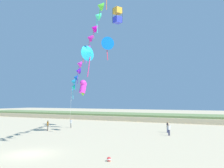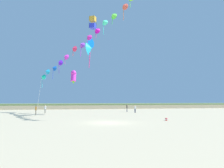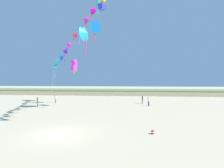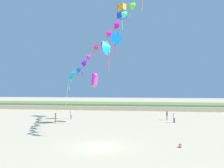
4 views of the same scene
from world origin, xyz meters
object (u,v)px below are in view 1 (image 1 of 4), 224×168
person_near_left (167,126)px  person_mid_center (71,123)px  large_kite_low_lead (83,87)px  beach_ball (109,159)px  person_near_right (169,129)px  large_kite_mid_trail (107,44)px  large_kite_high_solo (89,53)px  large_kite_outer_drift (117,15)px  person_far_left (48,125)px

person_near_left → person_mid_center: (-17.57, -1.06, 0.00)m
large_kite_low_lead → beach_ball: bearing=-50.3°
person_near_left → person_near_right: 3.19m
person_near_left → large_kite_mid_trail: bearing=-159.5°
large_kite_high_solo → large_kite_outer_drift: large_kite_outer_drift is taller
large_kite_mid_trail → person_near_left: bearing=20.5°
person_near_left → person_near_right: person_near_left is taller
person_mid_center → large_kite_low_lead: 9.46m
person_near_right → large_kite_mid_trail: size_ratio=0.42×
person_near_left → large_kite_low_lead: size_ratio=0.64×
person_mid_center → large_kite_high_solo: (8.30, -7.35, 10.97)m
large_kite_outer_drift → beach_ball: size_ratio=7.33×
person_near_right → beach_ball: 16.80m
person_near_right → large_kite_mid_trail: bearing=-178.4°
person_near_right → large_kite_mid_trail: large_kite_mid_trail is taller
person_near_left → large_kite_high_solo: (-9.27, -8.41, 10.98)m
person_near_right → large_kite_high_solo: bearing=-152.3°
large_kite_high_solo → large_kite_outer_drift: 10.67m
large_kite_mid_trail → large_kite_outer_drift: (0.88, 2.13, 5.34)m
large_kite_mid_trail → large_kite_high_solo: large_kite_mid_trail is taller
large_kite_mid_trail → large_kite_high_solo: size_ratio=0.81×
person_far_left → large_kite_mid_trail: 16.73m
person_near_right → large_kite_high_solo: size_ratio=0.34×
person_mid_center → large_kite_outer_drift: bearing=-0.8°
large_kite_mid_trail → large_kite_outer_drift: size_ratio=1.46×
person_far_left → large_kite_mid_trail: large_kite_mid_trail is taller
large_kite_low_lead → large_kite_outer_drift: (4.01, 4.45, 12.58)m
person_mid_center → large_kite_low_lead: large_kite_low_lead is taller
person_far_left → large_kite_low_lead: bearing=6.0°
person_near_left → large_kite_high_solo: large_kite_high_solo is taller
person_near_right → large_kite_low_lead: size_ratio=0.63×
person_near_right → beach_ball: person_near_right is taller
large_kite_mid_trail → large_kite_high_solo: bearing=-94.1°
person_far_left → large_kite_low_lead: size_ratio=0.65×
person_near_right → large_kite_low_lead: 14.58m
person_near_left → person_near_right: bearing=-73.2°
large_kite_outer_drift → person_far_left: bearing=-153.9°
person_far_left → large_kite_high_solo: size_ratio=0.35×
person_far_left → large_kite_low_lead: (6.46, 0.67, 6.13)m
large_kite_low_lead → person_near_left: bearing=25.1°
person_near_left → person_far_left: bearing=-161.1°
person_near_right → large_kite_low_lead: large_kite_low_lead is taller
large_kite_low_lead → beach_ball: large_kite_low_lead is taller
person_mid_center → beach_ball: person_mid_center is taller
large_kite_outer_drift → beach_ball: 28.05m
large_kite_outer_drift → beach_ball: bearing=-67.4°
person_near_left → large_kite_low_lead: 14.65m
person_mid_center → large_kite_high_solo: bearing=-41.5°
large_kite_mid_trail → large_kite_high_solo: (-0.36, -5.08, -2.42)m
large_kite_mid_trail → large_kite_outer_drift: 5.82m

